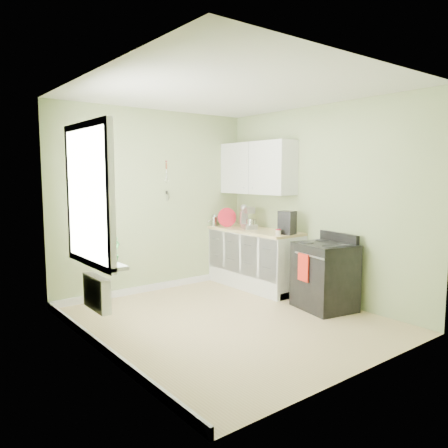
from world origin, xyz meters
TOP-DOWN VIEW (x-y plane):
  - floor at (0.00, 0.00)m, footprint 3.20×3.60m
  - ceiling at (0.00, 0.00)m, footprint 3.20×3.60m
  - wall_back at (0.00, 1.81)m, footprint 3.20×0.02m
  - wall_left at (-1.61, 0.00)m, footprint 0.02×3.60m
  - wall_right at (1.61, 0.00)m, footprint 0.02×3.60m
  - base_cabinets at (1.30, 1.00)m, footprint 0.60×1.60m
  - countertop at (1.29, 1.00)m, footprint 0.64×1.60m
  - upper_cabinets at (1.43, 1.10)m, footprint 0.35×1.40m
  - window at (-1.58, 0.30)m, footprint 0.06×1.14m
  - window_sill at (-1.51, 0.30)m, footprint 0.18×1.14m
  - radiator at (-1.54, 0.25)m, footprint 0.12×0.50m
  - wall_utensils at (0.20, 1.78)m, footprint 0.02×0.14m
  - stove at (1.28, -0.39)m, footprint 0.74×0.81m
  - stand_mixer at (1.26, 1.11)m, footprint 0.29×0.35m
  - kettle at (1.05, 1.72)m, footprint 0.19×0.11m
  - coffee_maker at (1.28, 0.31)m, footprint 0.23×0.24m
  - red_tray at (1.15, 1.51)m, footprint 0.31×0.14m
  - jar at (1.11, 0.30)m, footprint 0.08×0.08m
  - plant_a at (-1.50, -0.10)m, footprint 0.20×0.18m
  - plant_b at (-1.50, 0.31)m, footprint 0.20×0.20m
  - plant_c at (-1.50, 0.66)m, footprint 0.21×0.21m

SIDE VIEW (x-z plane):
  - floor at x=0.00m, z-range -0.02..0.00m
  - base_cabinets at x=1.30m, z-range 0.00..0.87m
  - stove at x=1.28m, z-range -0.05..0.93m
  - radiator at x=-1.54m, z-range 0.38..0.73m
  - window_sill at x=-1.51m, z-range 0.86..0.90m
  - countertop at x=1.29m, z-range 0.87..0.91m
  - jar at x=1.11m, z-range 0.91..1.00m
  - kettle at x=1.05m, z-range 0.91..1.10m
  - plant_b at x=-1.50m, z-range 0.90..1.18m
  - plant_a at x=-1.50m, z-range 0.90..1.21m
  - plant_c at x=-1.50m, z-range 0.90..1.21m
  - red_tray at x=1.15m, z-range 0.91..1.22m
  - coffee_maker at x=1.28m, z-range 0.90..1.23m
  - stand_mixer at x=1.26m, z-range 0.88..1.26m
  - wall_back at x=0.00m, z-range 0.00..2.70m
  - wall_left at x=-1.61m, z-range 0.00..2.70m
  - wall_right at x=1.61m, z-range 0.00..2.70m
  - window at x=-1.58m, z-range 0.83..2.27m
  - wall_utensils at x=0.20m, z-range 1.27..1.85m
  - upper_cabinets at x=1.43m, z-range 1.45..2.25m
  - ceiling at x=0.00m, z-range 2.70..2.72m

